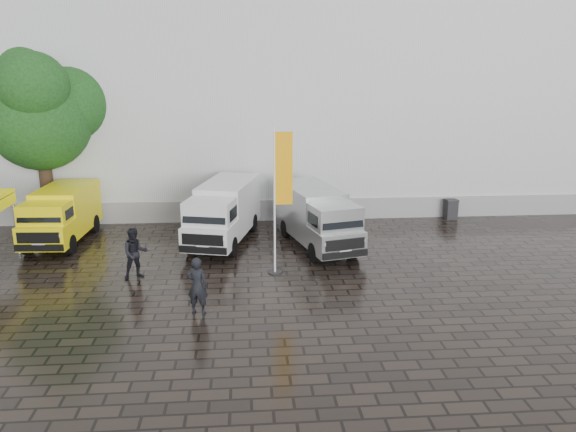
# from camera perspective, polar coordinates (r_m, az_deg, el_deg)

# --- Properties ---
(ground) EXTENTS (120.00, 120.00, 0.00)m
(ground) POSITION_cam_1_polar(r_m,az_deg,el_deg) (19.59, 0.09, -6.62)
(ground) COLOR black
(ground) RESTS_ON ground
(exhibition_hall) EXTENTS (44.00, 16.00, 12.00)m
(exhibition_hall) POSITION_cam_1_polar(r_m,az_deg,el_deg) (34.34, 1.34, 13.01)
(exhibition_hall) COLOR silver
(exhibition_hall) RESTS_ON ground
(hall_plinth) EXTENTS (44.00, 0.15, 1.00)m
(hall_plinth) POSITION_cam_1_polar(r_m,az_deg,el_deg) (27.17, 2.97, 0.70)
(hall_plinth) COLOR gray
(hall_plinth) RESTS_ON ground
(van_yellow) EXTENTS (2.15, 4.98, 2.25)m
(van_yellow) POSITION_cam_1_polar(r_m,az_deg,el_deg) (25.27, -22.01, -0.05)
(van_yellow) COLOR yellow
(van_yellow) RESTS_ON ground
(van_white) EXTENTS (3.22, 5.94, 2.45)m
(van_white) POSITION_cam_1_polar(r_m,az_deg,el_deg) (23.65, -6.55, 0.24)
(van_white) COLOR silver
(van_white) RESTS_ON ground
(van_silver) EXTENTS (3.12, 5.74, 2.37)m
(van_silver) POSITION_cam_1_polar(r_m,az_deg,el_deg) (22.90, 3.00, -0.28)
(van_silver) COLOR #ACAFB1
(van_silver) RESTS_ON ground
(flagpole) EXTENTS (0.88, 0.50, 5.28)m
(flagpole) POSITION_cam_1_polar(r_m,az_deg,el_deg) (19.50, -0.84, 2.42)
(flagpole) COLOR black
(flagpole) RESTS_ON ground
(tree) EXTENTS (4.53, 4.53, 8.13)m
(tree) POSITION_cam_1_polar(r_m,az_deg,el_deg) (27.54, -24.10, 9.58)
(tree) COLOR black
(tree) RESTS_ON ground
(wheelie_bin) EXTENTS (0.61, 0.61, 0.96)m
(wheelie_bin) POSITION_cam_1_polar(r_m,az_deg,el_deg) (28.38, 16.20, 0.69)
(wheelie_bin) COLOR black
(wheelie_bin) RESTS_ON ground
(person_front) EXTENTS (0.74, 0.58, 1.78)m
(person_front) POSITION_cam_1_polar(r_m,az_deg,el_deg) (17.05, -9.19, -7.01)
(person_front) COLOR black
(person_front) RESTS_ON ground
(person_tent) EXTENTS (1.05, 0.93, 1.81)m
(person_tent) POSITION_cam_1_polar(r_m,az_deg,el_deg) (20.30, -15.26, -3.67)
(person_tent) COLOR black
(person_tent) RESTS_ON ground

